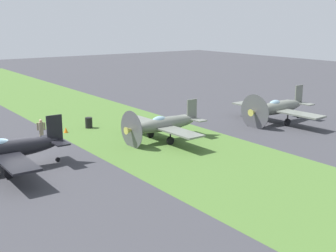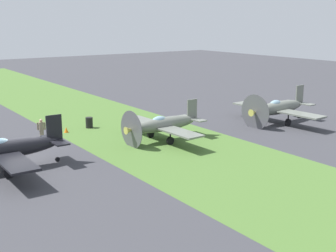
{
  "view_description": "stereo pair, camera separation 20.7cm",
  "coord_description": "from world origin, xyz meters",
  "px_view_note": "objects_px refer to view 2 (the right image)",
  "views": [
    {
      "loc": [
        -27.28,
        8.39,
        8.91
      ],
      "look_at": [
        -0.8,
        -10.58,
        1.19
      ],
      "focal_mm": 47.89,
      "sensor_mm": 36.0,
      "label": 1
    },
    {
      "loc": [
        -27.4,
        8.22,
        8.91
      ],
      "look_at": [
        -0.8,
        -10.58,
        1.19
      ],
      "focal_mm": 47.89,
      "sensor_mm": 36.0,
      "label": 2
    }
  ],
  "objects_px": {
    "airplane_wingman": "(163,124)",
    "runway_marker_cone": "(66,130)",
    "airplane_lead": "(6,149)",
    "fuel_drum": "(89,123)",
    "airplane_trail": "(278,108)",
    "ground_crew_chief": "(41,130)"
  },
  "relations": [
    {
      "from": "airplane_lead",
      "to": "airplane_trail",
      "type": "xyz_separation_m",
      "value": [
        -0.61,
        -23.39,
        0.0
      ]
    },
    {
      "from": "ground_crew_chief",
      "to": "airplane_trail",
      "type": "bearing_deg",
      "value": -175.36
    },
    {
      "from": "airplane_wingman",
      "to": "ground_crew_chief",
      "type": "xyz_separation_m",
      "value": [
        5.01,
        7.63,
        -0.34
      ]
    },
    {
      "from": "runway_marker_cone",
      "to": "airplane_wingman",
      "type": "bearing_deg",
      "value": -142.51
    },
    {
      "from": "airplane_trail",
      "to": "runway_marker_cone",
      "type": "distance_m",
      "value": 18.4
    },
    {
      "from": "airplane_lead",
      "to": "ground_crew_chief",
      "type": "height_order",
      "value": "airplane_lead"
    },
    {
      "from": "airplane_lead",
      "to": "airplane_wingman",
      "type": "distance_m",
      "value": 11.7
    },
    {
      "from": "airplane_lead",
      "to": "fuel_drum",
      "type": "xyz_separation_m",
      "value": [
        7.32,
        -8.9,
        -0.9
      ]
    },
    {
      "from": "airplane_wingman",
      "to": "runway_marker_cone",
      "type": "distance_m",
      "value": 8.36
    },
    {
      "from": "airplane_trail",
      "to": "airplane_lead",
      "type": "bearing_deg",
      "value": 84.97
    },
    {
      "from": "airplane_wingman",
      "to": "airplane_trail",
      "type": "distance_m",
      "value": 11.73
    },
    {
      "from": "airplane_lead",
      "to": "airplane_wingman",
      "type": "relative_size",
      "value": 1.07
    },
    {
      "from": "airplane_trail",
      "to": "runway_marker_cone",
      "type": "bearing_deg",
      "value": 62.27
    },
    {
      "from": "airplane_trail",
      "to": "fuel_drum",
      "type": "xyz_separation_m",
      "value": [
        7.94,
        14.49,
        -0.91
      ]
    },
    {
      "from": "airplane_lead",
      "to": "ground_crew_chief",
      "type": "xyz_separation_m",
      "value": [
        5.34,
        -4.07,
        -0.44
      ]
    },
    {
      "from": "ground_crew_chief",
      "to": "runway_marker_cone",
      "type": "xyz_separation_m",
      "value": [
        1.57,
        -2.58,
        -0.69
      ]
    },
    {
      "from": "airplane_wingman",
      "to": "runway_marker_cone",
      "type": "relative_size",
      "value": 19.03
    },
    {
      "from": "airplane_lead",
      "to": "airplane_trail",
      "type": "relative_size",
      "value": 0.99
    },
    {
      "from": "airplane_lead",
      "to": "fuel_drum",
      "type": "distance_m",
      "value": 11.56
    },
    {
      "from": "fuel_drum",
      "to": "runway_marker_cone",
      "type": "xyz_separation_m",
      "value": [
        -0.41,
        2.25,
        -0.23
      ]
    },
    {
      "from": "ground_crew_chief",
      "to": "airplane_wingman",
      "type": "bearing_deg",
      "value": 168.45
    },
    {
      "from": "airplane_trail",
      "to": "fuel_drum",
      "type": "distance_m",
      "value": 16.55
    }
  ]
}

